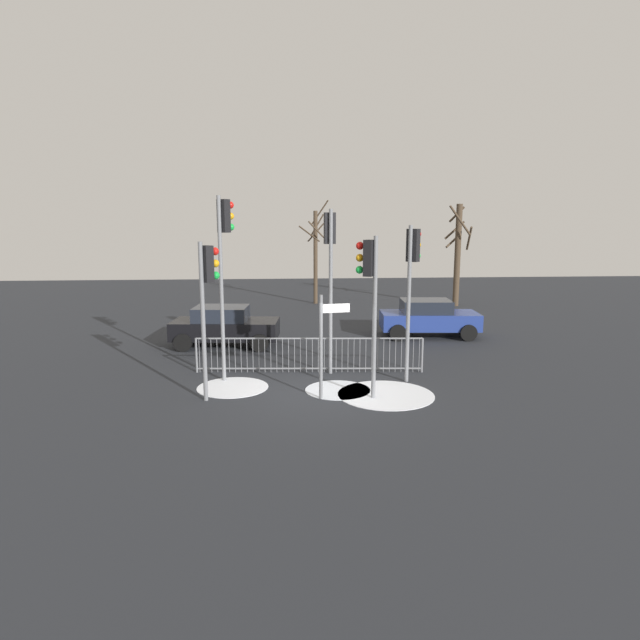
% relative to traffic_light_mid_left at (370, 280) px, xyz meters
% --- Properties ---
extents(ground_plane, '(60.00, 60.00, 0.00)m').
position_rel_traffic_light_mid_left_xyz_m(ground_plane, '(-1.37, 0.46, -3.04)').
color(ground_plane, '#26282D').
extents(traffic_light_mid_left, '(0.52, 0.41, 4.15)m').
position_rel_traffic_light_mid_left_xyz_m(traffic_light_mid_left, '(0.00, 0.00, 0.00)').
color(traffic_light_mid_left, slate).
rests_on(traffic_light_mid_left, ground).
extents(traffic_light_rear_left, '(0.46, 0.48, 4.40)m').
position_rel_traffic_light_mid_left_xyz_m(traffic_light_rear_left, '(1.43, 1.45, 0.18)').
color(traffic_light_rear_left, slate).
rests_on(traffic_light_rear_left, ground).
extents(traffic_light_rear_right, '(0.48, 0.45, 4.02)m').
position_rel_traffic_light_mid_left_xyz_m(traffic_light_rear_right, '(-4.04, 0.17, -0.10)').
color(traffic_light_rear_right, slate).
rests_on(traffic_light_rear_right, ground).
extents(traffic_light_foreground_left, '(0.34, 0.57, 4.86)m').
position_rel_traffic_light_mid_left_xyz_m(traffic_light_foreground_left, '(-0.77, 2.49, 0.51)').
color(traffic_light_foreground_left, slate).
rests_on(traffic_light_foreground_left, ground).
extents(traffic_light_mid_right, '(0.46, 0.47, 5.20)m').
position_rel_traffic_light_mid_left_xyz_m(traffic_light_mid_right, '(-3.77, 1.91, 0.74)').
color(traffic_light_mid_right, slate).
rests_on(traffic_light_mid_right, ground).
extents(direction_sign_post, '(0.78, 0.17, 2.70)m').
position_rel_traffic_light_mid_left_xyz_m(direction_sign_post, '(-1.15, -0.00, -1.52)').
color(direction_sign_post, slate).
rests_on(direction_sign_post, ground).
extents(pedestrian_guard_railing, '(6.86, 0.55, 1.07)m').
position_rel_traffic_light_mid_left_xyz_m(pedestrian_guard_railing, '(-1.38, 2.50, -2.49)').
color(pedestrian_guard_railing, slate).
rests_on(pedestrian_guard_railing, ground).
extents(car_blue_near, '(3.92, 2.18, 1.47)m').
position_rel_traffic_light_mid_left_xyz_m(car_blue_near, '(3.62, 7.41, -2.28)').
color(car_blue_near, navy).
rests_on(car_blue_near, ground).
extents(car_black_trailing, '(3.94, 2.23, 1.47)m').
position_rel_traffic_light_mid_left_xyz_m(car_black_trailing, '(-4.26, 6.24, -2.28)').
color(car_black_trailing, black).
rests_on(car_black_trailing, ground).
extents(bare_tree_left, '(1.69, 1.70, 5.69)m').
position_rel_traffic_light_mid_left_xyz_m(bare_tree_left, '(-0.23, 16.67, -0.24)').
color(bare_tree_left, '#473828').
rests_on(bare_tree_left, ground).
extents(bare_tree_centre, '(1.44, 1.36, 5.44)m').
position_rel_traffic_light_mid_left_xyz_m(bare_tree_centre, '(7.32, 15.25, -0.13)').
color(bare_tree_centre, '#473828').
rests_on(bare_tree_centre, ground).
extents(snow_patch_kerb, '(2.54, 2.54, 0.01)m').
position_rel_traffic_light_mid_left_xyz_m(snow_patch_kerb, '(0.51, 0.16, -3.04)').
color(snow_patch_kerb, white).
rests_on(snow_patch_kerb, ground).
extents(snow_patch_island, '(1.95, 1.95, 0.01)m').
position_rel_traffic_light_mid_left_xyz_m(snow_patch_island, '(-3.57, 1.12, -3.04)').
color(snow_patch_island, white).
rests_on(snow_patch_island, ground).
extents(snow_patch_verge, '(1.77, 1.77, 0.01)m').
position_rel_traffic_light_mid_left_xyz_m(snow_patch_verge, '(-0.71, 0.66, -3.04)').
color(snow_patch_verge, silver).
rests_on(snow_patch_verge, ground).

